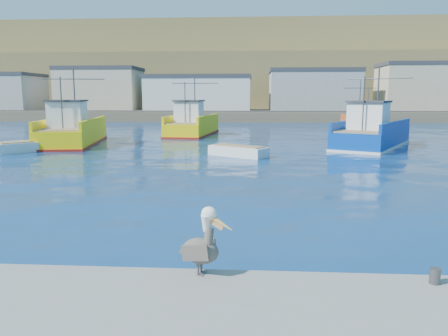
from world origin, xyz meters
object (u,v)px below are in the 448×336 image
Objects in this scene: trawler_yellow_a at (73,132)px; trawler_blue at (372,134)px; boat_orange at (362,121)px; trawler_yellow_b at (192,125)px; skiff_mid at (238,152)px; pelican at (202,245)px; skiff_left at (29,147)px.

trawler_blue is (24.53, -0.23, -0.02)m from trawler_yellow_a.
trawler_yellow_a reaches higher than boat_orange.
trawler_yellow_b is 22.08m from boat_orange.
boat_orange is (3.97, 19.89, -0.00)m from trawler_blue.
trawler_yellow_a is 15.60m from skiff_mid.
trawler_yellow_a is 1.08× the size of trawler_yellow_b.
boat_orange is at bearing 26.33° from trawler_yellow_b.
boat_orange is 49.37m from pelican.
skiff_mid is (14.11, -6.61, -0.76)m from trawler_yellow_a.
trawler_yellow_a is 34.63m from boat_orange.
trawler_yellow_b is 0.97× the size of trawler_blue.
trawler_yellow_b is 1.35× the size of boat_orange.
trawler_blue is 2.71× the size of skiff_mid.
trawler_yellow_a is at bearing 179.46° from trawler_blue.
trawler_yellow_b is (8.71, 9.87, -0.03)m from trawler_yellow_a.
skiff_mid is (15.27, -1.45, -0.02)m from skiff_left.
trawler_blue is at bearing -101.28° from boat_orange.
trawler_blue reaches higher than trawler_yellow_b.
trawler_blue is 1.40× the size of boat_orange.
trawler_blue is 29.25m from pelican.
boat_orange is (28.50, 19.66, -0.03)m from trawler_yellow_a.
skiff_mid is at bearing 90.09° from pelican.
trawler_yellow_b reaches higher than skiff_left.
skiff_mid is at bearing -5.41° from skiff_left.
trawler_blue reaches higher than skiff_left.
trawler_yellow_a reaches higher than skiff_mid.
trawler_yellow_a is 1.04× the size of trawler_blue.
trawler_yellow_a is at bearing -145.40° from boat_orange.
trawler_yellow_b is 2.61× the size of skiff_mid.
trawler_blue is at bearing 10.87° from skiff_left.
trawler_yellow_a reaches higher than trawler_blue.
pelican is (0.03, -20.96, 0.80)m from skiff_mid.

